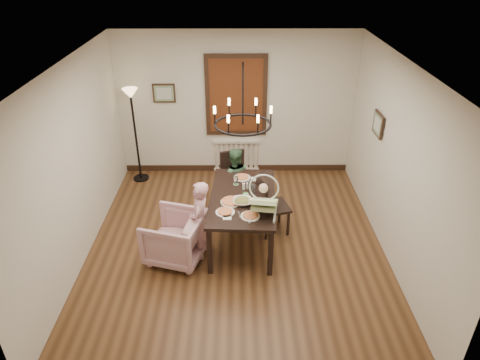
{
  "coord_description": "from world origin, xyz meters",
  "views": [
    {
      "loc": [
        0.02,
        -5.3,
        4.15
      ],
      "look_at": [
        0.06,
        0.21,
        1.05
      ],
      "focal_mm": 32.0,
      "sensor_mm": 36.0,
      "label": 1
    }
  ],
  "objects_px": {
    "armchair": "(175,237)",
    "elderly_woman": "(200,226)",
    "chair_right": "(274,203)",
    "seated_man": "(234,184)",
    "floor_lamp": "(136,137)",
    "chair_far": "(235,180)",
    "dining_table": "(243,201)",
    "baby_bouncer": "(264,200)",
    "drinking_glass": "(253,189)"
  },
  "relations": [
    {
      "from": "floor_lamp",
      "to": "chair_far",
      "type": "bearing_deg",
      "value": -26.83
    },
    {
      "from": "dining_table",
      "to": "seated_man",
      "type": "height_order",
      "value": "seated_man"
    },
    {
      "from": "chair_right",
      "to": "drinking_glass",
      "type": "xyz_separation_m",
      "value": [
        -0.34,
        -0.16,
        0.36
      ]
    },
    {
      "from": "baby_bouncer",
      "to": "floor_lamp",
      "type": "bearing_deg",
      "value": 141.58
    },
    {
      "from": "dining_table",
      "to": "floor_lamp",
      "type": "distance_m",
      "value": 2.82
    },
    {
      "from": "dining_table",
      "to": "floor_lamp",
      "type": "bearing_deg",
      "value": 138.26
    },
    {
      "from": "chair_right",
      "to": "drinking_glass",
      "type": "height_order",
      "value": "chair_right"
    },
    {
      "from": "baby_bouncer",
      "to": "drinking_glass",
      "type": "distance_m",
      "value": 0.55
    },
    {
      "from": "dining_table",
      "to": "baby_bouncer",
      "type": "bearing_deg",
      "value": -53.38
    },
    {
      "from": "dining_table",
      "to": "seated_man",
      "type": "bearing_deg",
      "value": 101.25
    },
    {
      "from": "chair_right",
      "to": "baby_bouncer",
      "type": "bearing_deg",
      "value": 146.68
    },
    {
      "from": "seated_man",
      "to": "baby_bouncer",
      "type": "distance_m",
      "value": 1.53
    },
    {
      "from": "armchair",
      "to": "elderly_woman",
      "type": "height_order",
      "value": "elderly_woman"
    },
    {
      "from": "baby_bouncer",
      "to": "drinking_glass",
      "type": "height_order",
      "value": "baby_bouncer"
    },
    {
      "from": "armchair",
      "to": "floor_lamp",
      "type": "height_order",
      "value": "floor_lamp"
    },
    {
      "from": "dining_table",
      "to": "seated_man",
      "type": "xyz_separation_m",
      "value": [
        -0.13,
        0.93,
        -0.24
      ]
    },
    {
      "from": "chair_right",
      "to": "floor_lamp",
      "type": "relative_size",
      "value": 0.58
    },
    {
      "from": "drinking_glass",
      "to": "floor_lamp",
      "type": "xyz_separation_m",
      "value": [
        -2.15,
        1.91,
        0.02
      ]
    },
    {
      "from": "elderly_woman",
      "to": "floor_lamp",
      "type": "bearing_deg",
      "value": -143.96
    },
    {
      "from": "chair_right",
      "to": "seated_man",
      "type": "height_order",
      "value": "chair_right"
    },
    {
      "from": "seated_man",
      "to": "armchair",
      "type": "bearing_deg",
      "value": 54.95
    },
    {
      "from": "chair_far",
      "to": "armchair",
      "type": "bearing_deg",
      "value": -137.16
    },
    {
      "from": "armchair",
      "to": "drinking_glass",
      "type": "relative_size",
      "value": 5.17
    },
    {
      "from": "baby_bouncer",
      "to": "drinking_glass",
      "type": "xyz_separation_m",
      "value": [
        -0.13,
        0.52,
        -0.12
      ]
    },
    {
      "from": "chair_right",
      "to": "armchair",
      "type": "distance_m",
      "value": 1.64
    },
    {
      "from": "chair_far",
      "to": "elderly_woman",
      "type": "relative_size",
      "value": 0.96
    },
    {
      "from": "floor_lamp",
      "to": "chair_right",
      "type": "bearing_deg",
      "value": -35.11
    },
    {
      "from": "armchair",
      "to": "drinking_glass",
      "type": "height_order",
      "value": "drinking_glass"
    },
    {
      "from": "dining_table",
      "to": "baby_bouncer",
      "type": "relative_size",
      "value": 2.88
    },
    {
      "from": "chair_far",
      "to": "seated_man",
      "type": "distance_m",
      "value": 0.11
    },
    {
      "from": "armchair",
      "to": "elderly_woman",
      "type": "distance_m",
      "value": 0.4
    },
    {
      "from": "dining_table",
      "to": "drinking_glass",
      "type": "bearing_deg",
      "value": 30.47
    },
    {
      "from": "dining_table",
      "to": "chair_right",
      "type": "xyz_separation_m",
      "value": [
        0.5,
        0.24,
        -0.2
      ]
    },
    {
      "from": "dining_table",
      "to": "elderly_woman",
      "type": "distance_m",
      "value": 0.75
    },
    {
      "from": "seated_man",
      "to": "baby_bouncer",
      "type": "relative_size",
      "value": 1.55
    },
    {
      "from": "seated_man",
      "to": "dining_table",
      "type": "bearing_deg",
      "value": 95.23
    },
    {
      "from": "dining_table",
      "to": "armchair",
      "type": "xyz_separation_m",
      "value": [
        -0.99,
        -0.43,
        -0.35
      ]
    },
    {
      "from": "dining_table",
      "to": "floor_lamp",
      "type": "xyz_separation_m",
      "value": [
        -1.99,
        1.99,
        0.18
      ]
    },
    {
      "from": "armchair",
      "to": "seated_man",
      "type": "distance_m",
      "value": 1.61
    },
    {
      "from": "elderly_woman",
      "to": "floor_lamp",
      "type": "height_order",
      "value": "floor_lamp"
    },
    {
      "from": "chair_right",
      "to": "seated_man",
      "type": "distance_m",
      "value": 0.94
    },
    {
      "from": "chair_far",
      "to": "baby_bouncer",
      "type": "bearing_deg",
      "value": -91.02
    },
    {
      "from": "seated_man",
      "to": "drinking_glass",
      "type": "height_order",
      "value": "drinking_glass"
    },
    {
      "from": "chair_far",
      "to": "baby_bouncer",
      "type": "xyz_separation_m",
      "value": [
        0.4,
        -1.47,
        0.51
      ]
    },
    {
      "from": "chair_far",
      "to": "dining_table",
      "type": "bearing_deg",
      "value": -100.07
    },
    {
      "from": "dining_table",
      "to": "drinking_glass",
      "type": "xyz_separation_m",
      "value": [
        0.16,
        0.08,
        0.16
      ]
    },
    {
      "from": "dining_table",
      "to": "elderly_woman",
      "type": "xyz_separation_m",
      "value": [
        -0.62,
        -0.37,
        -0.21
      ]
    },
    {
      "from": "dining_table",
      "to": "chair_far",
      "type": "bearing_deg",
      "value": 99.4
    },
    {
      "from": "chair_right",
      "to": "baby_bouncer",
      "type": "relative_size",
      "value": 1.7
    },
    {
      "from": "armchair",
      "to": "drinking_glass",
      "type": "xyz_separation_m",
      "value": [
        1.15,
        0.51,
        0.52
      ]
    }
  ]
}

